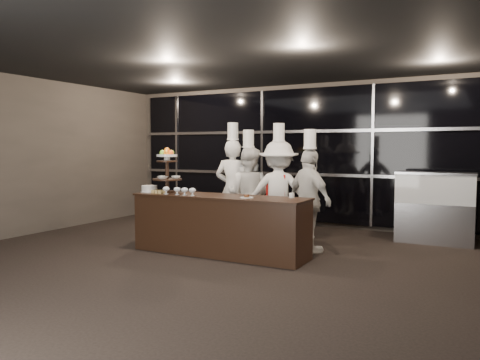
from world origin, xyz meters
The scene contains 14 objects.
room centered at (0.00, 0.00, 1.50)m, with size 10.00×10.00×10.00m.
window_wall centered at (0.00, 4.94, 1.50)m, with size 8.60×0.10×2.80m.
buffet_counter centered at (-0.44, 1.78, 0.47)m, with size 2.84×0.74×0.92m.
display_stand centered at (-1.44, 1.78, 1.34)m, with size 0.48×0.48×0.74m.
compotes centered at (-1.03, 1.56, 1.00)m, with size 0.61×0.11×0.12m.
layer_cake centered at (-1.78, 1.73, 0.97)m, with size 0.30×0.30×0.11m.
pastry_squares centered at (-1.50, 1.62, 0.95)m, with size 0.20×0.13×0.05m.
small_plate centered at (0.09, 1.68, 0.94)m, with size 0.20×0.20×0.05m.
chef_cup centered at (0.66, 2.03, 0.96)m, with size 0.08×0.08×0.07m, color white.
display_case centered at (2.42, 4.30, 0.69)m, with size 1.29×0.56×1.24m.
chef_a centered at (-0.82, 2.89, 0.93)m, with size 0.72×0.54×2.10m.
chef_b centered at (-0.47, 2.83, 0.85)m, with size 0.88×0.73×1.97m.
chef_c centered at (0.10, 2.82, 0.89)m, with size 1.30×1.01×2.07m.
chef_d centered at (0.75, 2.56, 0.84)m, with size 1.03×0.85×1.95m.
Camera 1 is at (3.23, -4.42, 1.67)m, focal length 35.00 mm.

